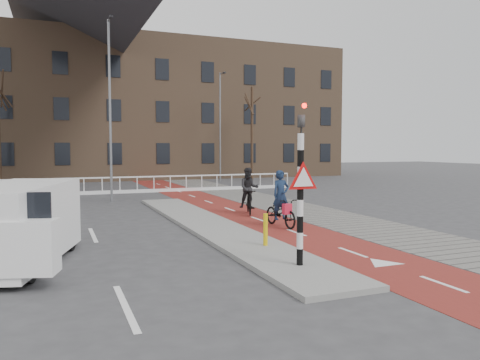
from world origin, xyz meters
name	(u,v)px	position (x,y,z in m)	size (l,w,h in m)	color
ground	(283,250)	(0.00, 0.00, 0.00)	(120.00, 120.00, 0.00)	#38383A
bike_lane	(215,204)	(1.50, 10.00, 0.01)	(2.50, 60.00, 0.01)	maroon
sidewalk	(268,202)	(4.30, 10.00, 0.01)	(3.00, 60.00, 0.01)	slate
curb_island	(210,225)	(-0.70, 4.00, 0.06)	(1.80, 16.00, 0.12)	gray
traffic_signal	(301,180)	(-0.60, -2.02, 1.99)	(0.80, 0.80, 3.68)	black
bollard	(265,230)	(-0.44, 0.13, 0.54)	(0.12, 0.12, 0.84)	#DBB70C
cyclist_near	(281,208)	(1.55, 3.19, 0.65)	(0.79, 1.88, 1.92)	black
cyclist_far	(249,195)	(1.69, 6.31, 0.79)	(1.01, 1.80, 1.87)	black
van	(17,223)	(-6.38, 0.75, 0.98)	(2.91, 4.63, 1.86)	white
railing	(65,190)	(-5.00, 17.00, 0.31)	(28.00, 0.10, 0.99)	silver
townhouse_row	(84,88)	(-3.00, 32.00, 7.81)	(46.00, 10.00, 15.90)	#7F6047
tree_right	(252,134)	(9.54, 24.29, 3.79)	(0.22, 0.22, 7.58)	#312216
streetlight_near	(110,112)	(-2.95, 12.73, 4.42)	(0.12, 0.12, 8.84)	slate
streetlight_right	(220,127)	(6.71, 24.09, 4.27)	(0.12, 0.12, 8.53)	slate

